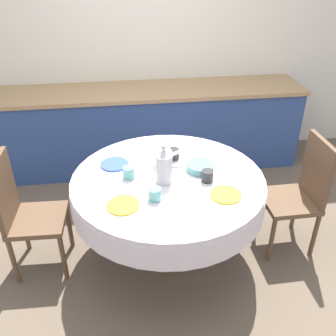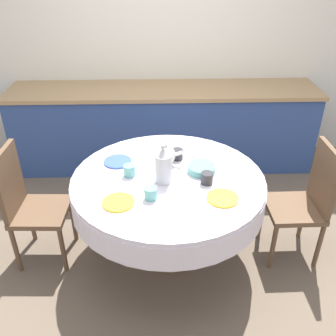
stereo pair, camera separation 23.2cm
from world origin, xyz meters
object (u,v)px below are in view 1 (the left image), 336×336
object	(u,v)px
coffee_carafe	(164,166)
chair_right	(24,211)
chair_left	(300,191)
teapot	(164,155)

from	to	relation	value
coffee_carafe	chair_right	bearing A→B (deg)	175.12
chair_left	teapot	world-z (taller)	chair_left
chair_left	chair_right	xyz separation A→B (m)	(-2.09, 0.03, 0.00)
chair_left	coffee_carafe	distance (m)	1.13
teapot	chair_left	bearing A→B (deg)	-9.10
chair_left	coffee_carafe	size ratio (longest dim) A/B	3.25
chair_right	teapot	size ratio (longest dim) A/B	4.76
chair_left	coffee_carafe	bearing A→B (deg)	92.61
chair_right	teapot	world-z (taller)	chair_right
chair_right	coffee_carafe	bearing A→B (deg)	87.12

